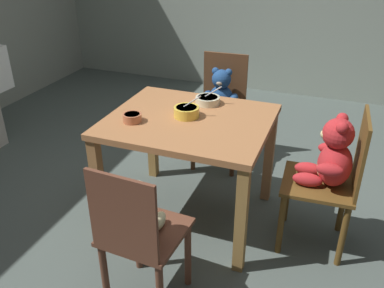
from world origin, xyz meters
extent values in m
cube|color=#4D5853|center=(0.00, 0.00, -0.02)|extent=(5.20, 5.20, 0.04)
cube|color=#A66B40|center=(0.00, 0.00, 0.69)|extent=(0.96, 0.83, 0.04)
cube|color=#9D693C|center=(-0.44, -0.37, 0.33)|extent=(0.06, 0.06, 0.67)
cube|color=olive|center=(0.44, -0.37, 0.33)|extent=(0.06, 0.06, 0.67)
cube|color=olive|center=(-0.44, 0.37, 0.33)|extent=(0.06, 0.06, 0.67)
cube|color=#A57046|center=(0.44, 0.37, 0.33)|extent=(0.06, 0.06, 0.67)
cube|color=brown|center=(0.79, 0.02, 0.42)|extent=(0.42, 0.40, 0.02)
cube|color=brown|center=(0.98, 0.02, 0.65)|extent=(0.04, 0.35, 0.43)
cylinder|color=brown|center=(0.61, 0.17, 0.20)|extent=(0.04, 0.04, 0.41)
cylinder|color=brown|center=(0.62, -0.15, 0.20)|extent=(0.04, 0.04, 0.41)
cylinder|color=brown|center=(0.95, 0.18, 0.20)|extent=(0.04, 0.04, 0.41)
cylinder|color=brown|center=(0.96, -0.14, 0.20)|extent=(0.04, 0.04, 0.41)
ellipsoid|color=red|center=(0.86, 0.02, 0.56)|extent=(0.20, 0.23, 0.25)
ellipsoid|color=#DDC789|center=(0.80, 0.02, 0.54)|extent=(0.07, 0.12, 0.15)
sphere|color=red|center=(0.85, 0.02, 0.75)|extent=(0.17, 0.17, 0.17)
ellipsoid|color=#DDC789|center=(0.78, 0.02, 0.73)|extent=(0.06, 0.07, 0.05)
sphere|color=red|center=(0.85, 0.08, 0.81)|extent=(0.06, 0.06, 0.06)
sphere|color=red|center=(0.86, -0.04, 0.81)|extent=(0.06, 0.06, 0.06)
ellipsoid|color=red|center=(0.82, 0.14, 0.59)|extent=(0.15, 0.08, 0.07)
ellipsoid|color=red|center=(0.84, -0.11, 0.59)|extent=(0.15, 0.08, 0.07)
ellipsoid|color=red|center=(0.72, 0.07, 0.47)|extent=(0.17, 0.09, 0.08)
ellipsoid|color=red|center=(0.73, -0.05, 0.47)|extent=(0.17, 0.09, 0.08)
cube|color=brown|center=(0.05, -0.72, 0.42)|extent=(0.39, 0.39, 0.02)
cube|color=brown|center=(0.04, -0.89, 0.63)|extent=(0.34, 0.04, 0.40)
cylinder|color=brown|center=(0.21, -0.57, 0.20)|extent=(0.04, 0.04, 0.41)
cylinder|color=brown|center=(-0.09, -0.56, 0.20)|extent=(0.04, 0.04, 0.41)
cylinder|color=brown|center=(-0.11, -0.86, 0.20)|extent=(0.04, 0.04, 0.41)
ellipsoid|color=beige|center=(0.05, -0.78, 0.53)|extent=(0.18, 0.16, 0.20)
ellipsoid|color=beige|center=(0.05, -0.74, 0.52)|extent=(0.10, 0.06, 0.12)
sphere|color=beige|center=(0.05, -0.77, 0.67)|extent=(0.12, 0.12, 0.12)
ellipsoid|color=beige|center=(0.05, -0.73, 0.66)|extent=(0.05, 0.05, 0.04)
sphere|color=beige|center=(0.09, -0.79, 0.72)|extent=(0.05, 0.05, 0.05)
sphere|color=beige|center=(0.00, -0.78, 0.72)|extent=(0.05, 0.05, 0.05)
ellipsoid|color=beige|center=(0.14, -0.77, 0.55)|extent=(0.06, 0.11, 0.05)
ellipsoid|color=beige|center=(-0.05, -0.76, 0.55)|extent=(0.06, 0.11, 0.05)
ellipsoid|color=beige|center=(0.10, -0.68, 0.46)|extent=(0.07, 0.13, 0.06)
ellipsoid|color=beige|center=(0.01, -0.68, 0.46)|extent=(0.07, 0.13, 0.06)
cube|color=brown|center=(-0.03, 0.72, 0.42)|extent=(0.39, 0.39, 0.02)
cube|color=brown|center=(-0.04, 0.89, 0.65)|extent=(0.35, 0.03, 0.44)
cylinder|color=brown|center=(-0.18, 0.56, 0.20)|extent=(0.04, 0.04, 0.41)
cylinder|color=brown|center=(0.13, 0.57, 0.20)|extent=(0.04, 0.04, 0.41)
cylinder|color=brown|center=(-0.20, 0.87, 0.20)|extent=(0.04, 0.04, 0.41)
cylinder|color=brown|center=(0.12, 0.88, 0.20)|extent=(0.04, 0.04, 0.41)
ellipsoid|color=navy|center=(-0.04, 0.78, 0.54)|extent=(0.19, 0.17, 0.22)
ellipsoid|color=#CCB595|center=(-0.03, 0.73, 0.53)|extent=(0.11, 0.06, 0.13)
sphere|color=navy|center=(-0.03, 0.77, 0.70)|extent=(0.15, 0.15, 0.15)
ellipsoid|color=#CCB595|center=(-0.03, 0.72, 0.69)|extent=(0.06, 0.05, 0.04)
sphere|color=navy|center=(-0.09, 0.78, 0.75)|extent=(0.06, 0.06, 0.06)
sphere|color=navy|center=(0.02, 0.79, 0.75)|extent=(0.06, 0.06, 0.06)
ellipsoid|color=navy|center=(-0.14, 0.75, 0.57)|extent=(0.07, 0.12, 0.06)
ellipsoid|color=navy|center=(0.07, 0.76, 0.57)|extent=(0.07, 0.12, 0.06)
ellipsoid|color=navy|center=(-0.08, 0.67, 0.46)|extent=(0.07, 0.14, 0.07)
ellipsoid|color=navy|center=(0.02, 0.67, 0.46)|extent=(0.07, 0.14, 0.07)
cylinder|color=yellow|center=(-0.02, 0.02, 0.74)|extent=(0.15, 0.15, 0.06)
cylinder|color=yellow|center=(-0.02, 0.02, 0.71)|extent=(0.08, 0.08, 0.01)
cylinder|color=beige|center=(-0.02, 0.02, 0.76)|extent=(0.13, 0.13, 0.01)
cylinder|color=#BCBCC1|center=(0.01, 0.03, 0.81)|extent=(0.10, 0.04, 0.08)
ellipsoid|color=#BCBCC1|center=(-0.03, 0.01, 0.76)|extent=(0.04, 0.03, 0.01)
cylinder|color=#BC6844|center=(-0.29, -0.16, 0.73)|extent=(0.11, 0.11, 0.05)
cylinder|color=#BC6844|center=(-0.29, -0.16, 0.71)|extent=(0.06, 0.06, 0.01)
cylinder|color=beige|center=(-0.29, -0.16, 0.75)|extent=(0.09, 0.09, 0.01)
cylinder|color=beige|center=(0.03, 0.26, 0.73)|extent=(0.16, 0.16, 0.05)
cylinder|color=beige|center=(0.03, 0.26, 0.71)|extent=(0.09, 0.09, 0.01)
cylinder|color=#C9B290|center=(0.03, 0.26, 0.75)|extent=(0.13, 0.13, 0.01)
cylinder|color=#BCBCC1|center=(0.06, 0.26, 0.79)|extent=(0.11, 0.03, 0.08)
ellipsoid|color=#BCBCC1|center=(0.02, 0.25, 0.75)|extent=(0.04, 0.03, 0.01)
camera|label=1|loc=(0.82, -2.11, 1.73)|focal=38.95mm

